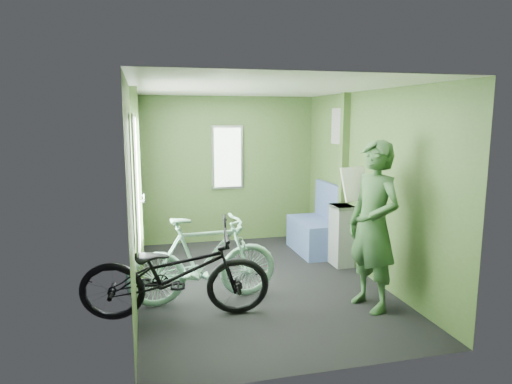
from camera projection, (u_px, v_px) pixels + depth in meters
room at (254, 164)px, 5.29m from camera, size 4.00×4.02×2.31m
bicycle_black at (177, 319)px, 4.52m from camera, size 1.92×1.00×1.07m
bicycle_mint at (204, 303)px, 4.91m from camera, size 1.66×0.69×1.03m
passenger at (373, 226)px, 4.66m from camera, size 0.58×0.76×1.76m
waste_box at (342, 235)px, 6.11m from camera, size 0.24×0.34×0.82m
bench_seat at (316, 232)px, 6.73m from camera, size 0.55×0.97×1.02m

